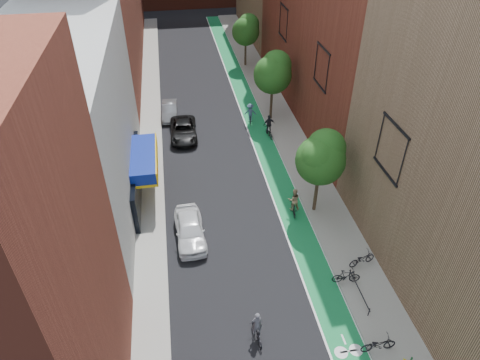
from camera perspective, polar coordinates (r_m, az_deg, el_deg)
name	(u,v)px	position (r m, az deg, el deg)	size (l,w,h in m)	color
ground	(268,346)	(23.88, 3.79, -21.19)	(160.00, 160.00, 0.00)	black
bike_lane	(251,111)	(43.94, 1.44, 9.17)	(2.00, 68.00, 0.01)	#157841
sidewalk_left	(151,118)	(43.32, -11.80, 8.06)	(2.00, 68.00, 0.15)	gray
sidewalk_right	(275,109)	(44.41, 4.65, 9.47)	(3.00, 68.00, 0.15)	gray
building_left_white	(63,130)	(30.78, -22.49, 6.17)	(8.00, 20.00, 12.00)	silver
tree_near	(321,157)	(28.70, 10.80, 3.08)	(3.40, 3.36, 6.42)	#332619
tree_mid	(273,72)	(40.47, 4.44, 14.21)	(3.55, 3.53, 6.74)	#332619
tree_far	(246,29)	(53.51, 0.81, 19.46)	(3.30, 3.25, 6.21)	#332619
parked_car_white	(190,229)	(28.54, -6.71, -6.54)	(1.88, 4.66, 1.59)	white
parked_car_black	(183,130)	(39.43, -7.55, 6.59)	(2.34, 5.08, 1.41)	black
parked_car_silver	(170,110)	(43.13, -9.37, 9.13)	(1.44, 4.13, 1.36)	gray
cyclist_lead	(257,330)	(23.55, 2.25, -19.40)	(0.76, 1.67, 1.96)	black
cyclist_lane_near	(294,203)	(30.43, 7.18, -3.07)	(0.89, 1.55, 2.07)	black
cyclist_lane_mid	(269,128)	(39.22, 3.89, 6.88)	(1.09, 1.70, 2.13)	black
cyclist_lane_far	(250,115)	(41.22, 1.38, 8.71)	(1.18, 1.56, 2.06)	black
parked_bike_near	(378,344)	(24.16, 17.97, -20.11)	(0.65, 1.87, 0.98)	black
parked_bike_mid	(346,276)	(26.50, 13.98, -12.35)	(0.48, 1.69, 1.01)	black
parked_bike_far	(362,259)	(27.76, 15.95, -10.07)	(0.63, 1.80, 0.94)	black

